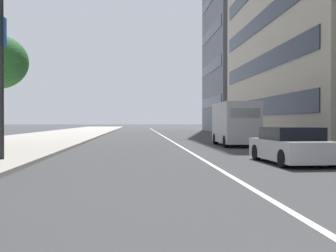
% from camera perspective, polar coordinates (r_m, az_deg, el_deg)
% --- Properties ---
extents(sidewalk_right_plaza, '(160.00, 9.15, 0.15)m').
position_cam_1_polar(sidewalk_right_plaza, '(32.66, -18.75, -1.98)').
color(sidewalk_right_plaza, '#A39E93').
rests_on(sidewalk_right_plaza, ground).
extents(lane_centre_stripe, '(110.00, 0.16, 0.01)m').
position_cam_1_polar(lane_centre_stripe, '(36.68, 0.08, -1.77)').
color(lane_centre_stripe, silver).
rests_on(lane_centre_stripe, ground).
extents(car_mid_block_traffic, '(4.37, 2.06, 1.34)m').
position_cam_1_polar(car_mid_block_traffic, '(16.40, 16.06, -2.59)').
color(car_mid_block_traffic, '#B7B7BC').
rests_on(car_mid_block_traffic, ground).
extents(delivery_van_ahead, '(5.34, 2.19, 2.70)m').
position_cam_1_polar(delivery_van_ahead, '(27.24, 8.93, 0.40)').
color(delivery_van_ahead, '#B7B7BC').
rests_on(delivery_van_ahead, ground).
extents(street_lamp_with_banners, '(1.26, 2.79, 8.62)m').
position_cam_1_polar(street_lamp_with_banners, '(17.29, -20.05, 13.17)').
color(street_lamp_with_banners, '#232326').
rests_on(street_lamp_with_banners, sidewalk_right_plaza).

